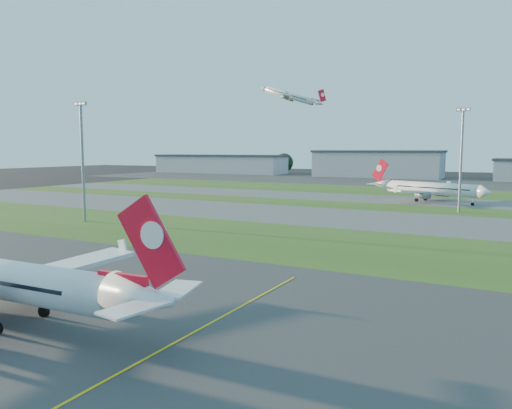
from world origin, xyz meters
The scene contains 18 objects.
ground centered at (0.00, 0.00, 0.00)m, with size 700.00×700.00×0.00m, color black.
apron_near centered at (0.00, 0.00, 0.01)m, with size 300.00×70.00×0.01m, color #333335.
grass_strip_a centered at (0.00, 52.00, 0.01)m, with size 300.00×34.00×0.01m, color #2D511B.
taxiway_a centered at (0.00, 85.00, 0.01)m, with size 300.00×32.00×0.01m, color #515154.
grass_strip_b centered at (0.00, 110.00, 0.01)m, with size 300.00×18.00×0.01m, color #2D511B.
taxiway_b centered at (0.00, 132.00, 0.01)m, with size 300.00×26.00×0.01m, color #515154.
grass_strip_c centered at (0.00, 165.00, 0.01)m, with size 300.00×40.00×0.01m, color #2D511B.
apron_far centered at (0.00, 225.00, 0.01)m, with size 400.00×80.00×0.01m, color #333335.
yellow_line centered at (5.00, 0.00, 0.00)m, with size 0.25×60.00×0.02m, color gold.
airliner_taxiing centered at (4.41, 130.61, 3.97)m, with size 34.59×29.29×11.32m.
airliner_departing centered at (-79.69, 212.30, 43.07)m, with size 32.24×27.14×10.12m.
light_mast_west centered at (-55.00, 52.00, 14.81)m, with size 3.20×0.70×25.80m.
light_mast_centre centered at (15.00, 108.00, 14.81)m, with size 3.20×0.70×25.80m.
hangar_far_west centered at (-150.00, 255.00, 6.14)m, with size 91.80×23.00×12.20m.
hangar_west centered at (-45.00, 255.00, 7.64)m, with size 71.40×23.00×15.20m.
tree_far_west centered at (-190.00, 268.00, 6.49)m, with size 11.00×11.00×12.00m.
tree_west centered at (-110.00, 270.00, 7.14)m, with size 12.10×12.10×13.20m.
tree_mid_west centered at (-20.00, 266.00, 5.84)m, with size 9.90×9.90×10.80m.
Camera 1 is at (29.44, -24.97, 15.71)m, focal length 35.00 mm.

